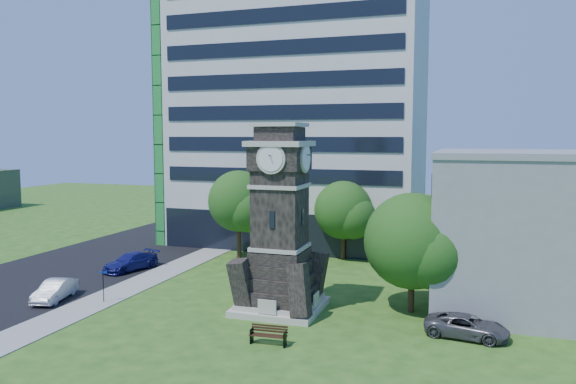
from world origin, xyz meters
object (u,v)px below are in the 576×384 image
(car_street_north, at_px, (131,262))
(car_east_lot, at_px, (467,326))
(clock_tower, at_px, (280,230))
(street_sign, at_px, (103,283))
(park_bench, at_px, (269,334))
(car_street_mid, at_px, (55,290))

(car_street_north, height_order, car_east_lot, car_street_north)
(clock_tower, bearing_deg, car_street_north, 158.51)
(car_street_north, xyz_separation_m, street_sign, (3.69, -8.59, 0.69))
(clock_tower, relative_size, car_east_lot, 2.64)
(car_east_lot, relative_size, park_bench, 2.25)
(park_bench, xyz_separation_m, street_sign, (-13.42, 3.59, 0.85))
(car_street_mid, height_order, car_east_lot, car_street_mid)
(clock_tower, relative_size, park_bench, 5.93)
(car_east_lot, bearing_deg, street_sign, 99.92)
(park_bench, bearing_deg, clock_tower, 99.58)
(car_east_lot, bearing_deg, clock_tower, 90.53)
(car_street_north, distance_m, street_sign, 9.38)
(car_street_mid, bearing_deg, car_street_north, 77.03)
(car_street_mid, relative_size, car_east_lot, 0.91)
(car_street_north, bearing_deg, clock_tower, -5.04)
(car_street_mid, bearing_deg, clock_tower, -2.67)
(car_east_lot, relative_size, street_sign, 2.05)
(car_street_mid, height_order, park_bench, car_street_mid)
(car_east_lot, distance_m, park_bench, 11.25)
(clock_tower, relative_size, car_street_north, 2.43)
(car_street_north, height_order, park_bench, car_street_north)
(car_east_lot, xyz_separation_m, street_sign, (-23.70, -0.99, 0.77))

